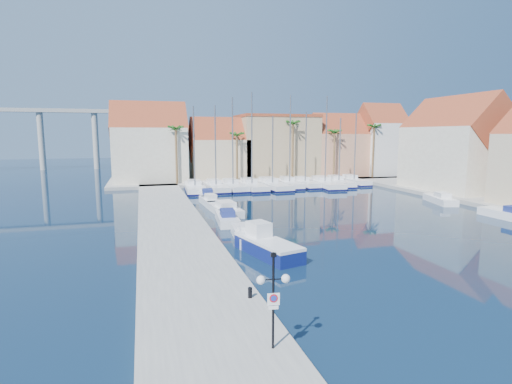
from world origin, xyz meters
TOP-DOWN VIEW (x-y plane):
  - ground at (0.00, 0.00)m, footprint 260.00×260.00m
  - quay_west at (-9.00, 13.50)m, footprint 6.00×77.00m
  - shore_north at (10.00, 48.00)m, footprint 54.00×16.00m
  - shore_east at (32.00, 15.00)m, footprint 12.00×60.00m
  - lamp_post at (-7.00, -10.07)m, footprint 1.26×0.45m
  - bollard at (-6.60, -5.32)m, footprint 0.21×0.21m
  - fishing_boat at (-3.19, 2.77)m, footprint 3.56×6.51m
  - motorboat_west_0 at (-3.58, 6.98)m, footprint 2.36×5.83m
  - motorboat_west_1 at (-3.77, 13.58)m, footprint 2.34×5.84m
  - motorboat_west_2 at (-3.04, 18.39)m, footprint 2.88×7.52m
  - motorboat_west_3 at (-3.70, 23.75)m, footprint 1.97×5.21m
  - motorboat_west_4 at (-3.30, 28.31)m, footprint 2.35×5.88m
  - motorboat_east_1 at (23.98, 17.16)m, footprint 3.32×6.08m
  - sailboat_0 at (-3.96, 35.88)m, footprint 3.33×10.65m
  - sailboat_1 at (-0.81, 36.11)m, footprint 2.87×9.98m
  - sailboat_2 at (1.78, 36.08)m, footprint 3.32×10.00m
  - sailboat_3 at (4.70, 35.80)m, footprint 3.12×10.47m
  - sailboat_4 at (8.09, 36.14)m, footprint 3.78×11.71m
  - sailboat_5 at (11.29, 36.68)m, footprint 3.19×9.71m
  - sailboat_6 at (13.76, 36.22)m, footprint 2.61×8.51m
  - sailboat_7 at (16.85, 35.42)m, footprint 3.87×11.77m
  - sailboat_8 at (19.77, 36.17)m, footprint 3.31×9.80m
  - sailboat_9 at (22.98, 36.92)m, footprint 2.69×8.46m
  - building_0 at (-10.00, 47.00)m, footprint 12.30×9.00m
  - building_1 at (2.00, 47.00)m, footprint 10.30×8.00m
  - building_2 at (13.00, 48.00)m, footprint 14.20×10.20m
  - building_3 at (25.00, 47.00)m, footprint 10.30×8.00m
  - building_4 at (34.00, 46.00)m, footprint 8.30×8.00m
  - building_6 at (32.00, 24.00)m, footprint 9.00×14.30m
  - palm_0 at (-6.00, 42.00)m, footprint 2.60×2.60m
  - palm_1 at (4.00, 42.00)m, footprint 2.60×2.60m
  - palm_2 at (14.00, 42.00)m, footprint 2.60×2.60m
  - palm_3 at (22.00, 42.00)m, footprint 2.60×2.60m
  - palm_4 at (30.00, 42.00)m, footprint 2.60×2.60m
  - viaduct at (-39.07, 82.00)m, footprint 48.00×2.20m

SIDE VIEW (x-z plane):
  - ground at x=0.00m, z-range 0.00..0.00m
  - quay_west at x=-9.00m, z-range 0.00..0.50m
  - shore_north at x=10.00m, z-range 0.00..0.50m
  - shore_east at x=32.00m, z-range 0.00..0.50m
  - motorboat_west_1 at x=-3.77m, z-range -0.19..1.21m
  - motorboat_west_2 at x=-3.04m, z-range -0.19..1.21m
  - motorboat_west_0 at x=-3.58m, z-range -0.19..1.21m
  - motorboat_west_3 at x=-3.70m, z-range -0.19..1.21m
  - motorboat_west_4 at x=-3.30m, z-range -0.19..1.21m
  - motorboat_east_1 at x=23.98m, z-range -0.19..1.21m
  - sailboat_4 at x=8.09m, z-range -5.07..6.18m
  - sailboat_8 at x=19.77m, z-range -4.97..6.11m
  - sailboat_0 at x=-3.96m, z-range -5.67..6.82m
  - sailboat_7 at x=16.85m, z-range -6.61..7.77m
  - sailboat_1 at x=-0.81m, z-range -5.74..6.92m
  - sailboat_2 at x=1.78m, z-range -6.34..7.55m
  - sailboat_6 at x=13.76m, z-range -5.39..6.61m
  - sailboat_3 at x=4.70m, z-range -6.72..7.93m
  - sailboat_9 at x=22.98m, z-range -5.41..6.63m
  - sailboat_5 at x=11.29m, z-range -6.62..7.86m
  - fishing_boat at x=-3.19m, z-range -0.36..1.80m
  - bollard at x=-6.60m, z-range 0.50..1.02m
  - lamp_post at x=-7.00m, z-range 1.08..4.81m
  - building_1 at x=2.00m, z-range -0.20..10.80m
  - building_3 at x=25.00m, z-range -0.14..11.86m
  - building_2 at x=13.00m, z-range 0.51..12.01m
  - building_6 at x=32.00m, z-range -0.23..13.27m
  - building_0 at x=-10.00m, z-range -0.23..13.27m
  - building_4 at x=34.00m, z-range -0.03..13.97m
  - palm_1 at x=4.00m, z-range 3.56..12.71m
  - palm_3 at x=22.00m, z-range 3.78..13.43m
  - palm_0 at x=-6.00m, z-range 4.00..14.15m
  - palm_4 at x=30.00m, z-range 4.22..14.87m
  - palm_2 at x=14.00m, z-range 4.44..15.59m
  - viaduct at x=-39.07m, z-range 3.02..17.47m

